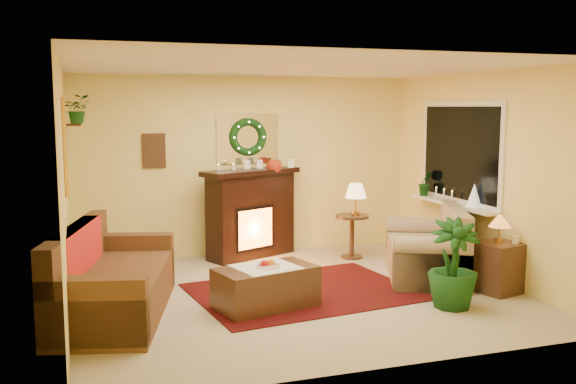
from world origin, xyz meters
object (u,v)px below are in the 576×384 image
object	(u,v)px
fireplace	(251,219)
side_table_round	(352,236)
loveseat	(426,245)
sofa	(116,274)
coffee_table	(266,289)
end_table_square	(498,269)

from	to	relation	value
fireplace	side_table_round	bearing A→B (deg)	-45.86
loveseat	sofa	bearing A→B (deg)	-151.82
sofa	coffee_table	bearing A→B (deg)	4.86
coffee_table	fireplace	bearing A→B (deg)	63.91
fireplace	loveseat	distance (m)	2.55
fireplace	end_table_square	size ratio (longest dim) A/B	2.23
sofa	loveseat	xyz separation A→B (m)	(3.83, 0.31, -0.01)
end_table_square	fireplace	bearing A→B (deg)	130.89
fireplace	coffee_table	bearing A→B (deg)	-125.24
fireplace	coffee_table	xyz separation A→B (m)	(-0.47, -2.37, -0.34)
sofa	side_table_round	world-z (taller)	sofa
sofa	loveseat	distance (m)	3.84
coffee_table	sofa	bearing A→B (deg)	155.38
loveseat	end_table_square	size ratio (longest dim) A/B	2.64
side_table_round	coffee_table	distance (m)	2.58
sofa	end_table_square	distance (m)	4.34
fireplace	coffee_table	size ratio (longest dim) A/B	1.24
end_table_square	coffee_table	world-z (taller)	end_table_square
side_table_round	end_table_square	size ratio (longest dim) A/B	1.06
fireplace	loveseat	bearing A→B (deg)	-68.63
fireplace	end_table_square	world-z (taller)	fireplace
sofa	side_table_round	size ratio (longest dim) A/B	3.49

